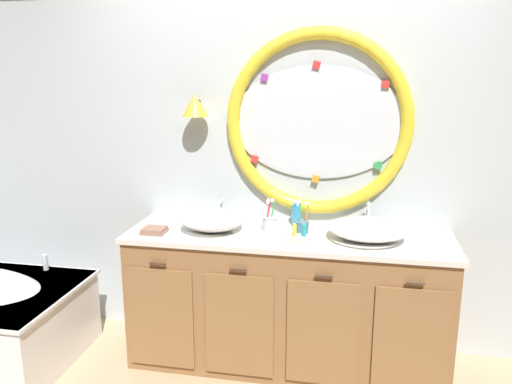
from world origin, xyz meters
TOP-DOWN VIEW (x-y plane):
  - ground_plane at (0.00, 0.00)m, footprint 14.00×14.00m
  - back_wall_assembly at (0.02, 0.58)m, footprint 6.40×0.26m
  - vanity_counter at (0.08, 0.25)m, footprint 1.96×0.64m
  - sink_basin_left at (-0.39, 0.23)m, footprint 0.39×0.39m
  - sink_basin_right at (0.55, 0.23)m, footprint 0.46×0.46m
  - faucet_set_left at (-0.39, 0.47)m, footprint 0.20×0.14m
  - faucet_set_right at (0.55, 0.47)m, footprint 0.20×0.14m
  - toothbrush_holder_left at (-0.05, 0.29)m, footprint 0.10×0.10m
  - toothbrush_holder_right at (0.16, 0.25)m, footprint 0.09×0.09m
  - soap_dispenser at (0.10, 0.44)m, footprint 0.06×0.07m
  - folded_hand_towel at (-0.72, 0.11)m, footprint 0.14×0.13m
  - toiletry_basket at (0.16, 0.08)m, footprint 0.12×0.09m

SIDE VIEW (x-z plane):
  - ground_plane at x=0.00m, z-range 0.00..0.00m
  - vanity_counter at x=0.08m, z-range 0.00..0.86m
  - folded_hand_towel at x=-0.72m, z-range 0.85..0.89m
  - toiletry_basket at x=0.16m, z-range 0.83..0.94m
  - toothbrush_holder_right at x=0.16m, z-range 0.79..1.01m
  - toothbrush_holder_left at x=-0.05m, z-range 0.80..1.01m
  - faucet_set_left at x=-0.39m, z-range 0.84..0.98m
  - faucet_set_right at x=0.55m, z-range 0.84..1.00m
  - sink_basin_right at x=0.55m, z-range 0.85..0.99m
  - sink_basin_left at x=-0.39m, z-range 0.85..0.99m
  - soap_dispenser at x=0.10m, z-range 0.84..1.01m
  - back_wall_assembly at x=0.02m, z-range 0.02..2.62m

